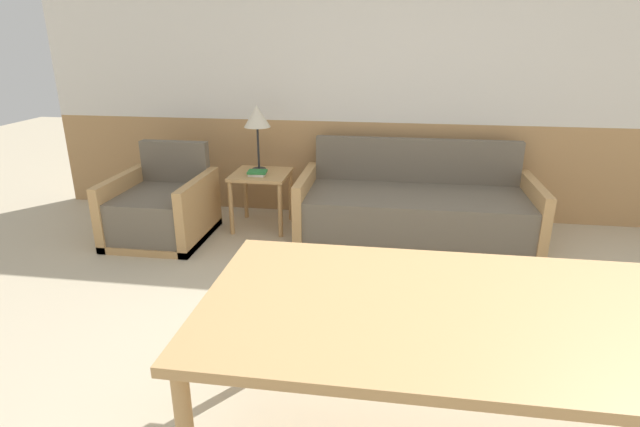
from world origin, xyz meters
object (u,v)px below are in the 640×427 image
(dining_table, at_px, (465,322))
(table_lamp, at_px, (257,118))
(couch, at_px, (415,210))
(armchair, at_px, (162,211))
(side_table, at_px, (261,182))

(dining_table, bearing_deg, table_lamp, 119.65)
(couch, height_order, dining_table, couch)
(couch, relative_size, armchair, 2.39)
(armchair, xyz_separation_m, side_table, (0.81, 0.39, 0.18))
(couch, relative_size, side_table, 3.89)
(couch, xyz_separation_m, side_table, (-1.41, 0.04, 0.19))
(couch, distance_m, dining_table, 2.61)
(armchair, xyz_separation_m, dining_table, (2.31, -2.22, 0.44))
(side_table, xyz_separation_m, dining_table, (1.50, -2.61, 0.26))
(armchair, distance_m, dining_table, 3.23)
(couch, distance_m, armchair, 2.25)
(side_table, relative_size, dining_table, 0.26)
(couch, height_order, table_lamp, table_lamp)
(side_table, bearing_deg, armchair, -154.31)
(couch, bearing_deg, table_lamp, 175.03)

